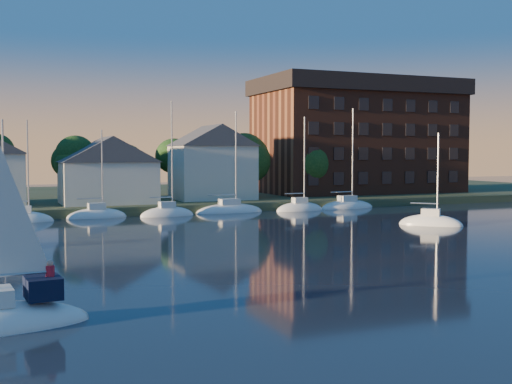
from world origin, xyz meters
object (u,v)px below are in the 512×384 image
clubhouse_centre (108,169)px  clubhouse_east (212,161)px  condo_block (358,136)px  drifting_sailboat_right (431,224)px

clubhouse_centre → clubhouse_east: bearing=8.1°
clubhouse_east → condo_block: condo_block is taller
drifting_sailboat_right → clubhouse_centre: bearing=179.6°
clubhouse_centre → clubhouse_east: size_ratio=1.10×
clubhouse_centre → clubhouse_east: 14.17m
clubhouse_east → drifting_sailboat_right: bearing=-66.6°
condo_block → drifting_sailboat_right: condo_block is taller
condo_block → clubhouse_east: bearing=-167.1°
clubhouse_east → drifting_sailboat_right: clubhouse_east is taller
clubhouse_east → condo_block: size_ratio=0.34×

